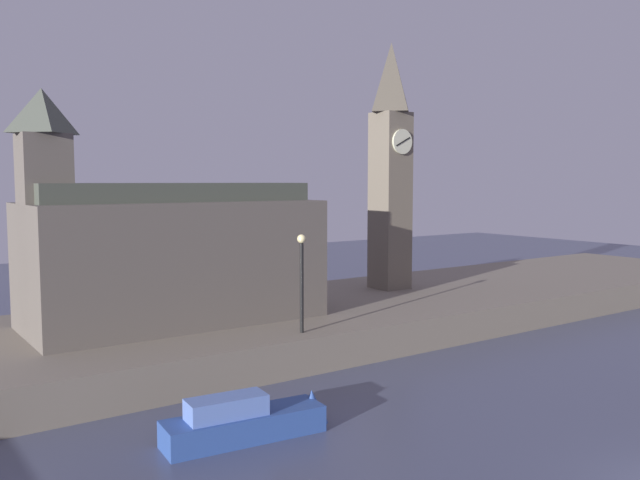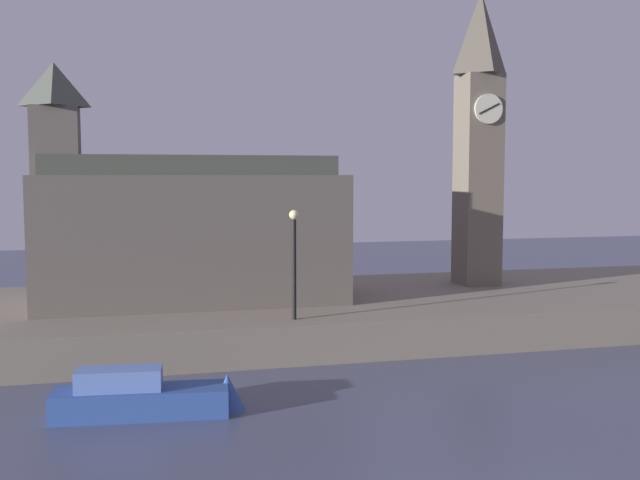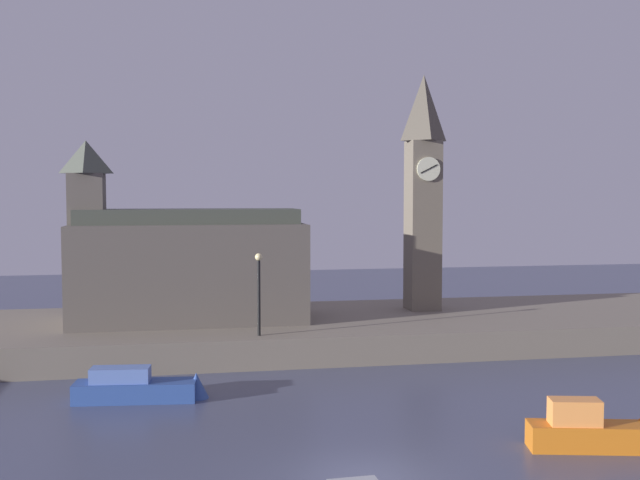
# 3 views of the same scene
# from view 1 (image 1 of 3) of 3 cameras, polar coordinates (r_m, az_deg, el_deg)

# --- Properties ---
(far_embankment) EXTENTS (70.00, 12.00, 1.50)m
(far_embankment) POSITION_cam_1_polar(r_m,az_deg,el_deg) (32.43, -3.98, -7.26)
(far_embankment) COLOR slate
(far_embankment) RESTS_ON ground
(clock_tower) EXTENTS (2.01, 2.07, 13.94)m
(clock_tower) POSITION_cam_1_polar(r_m,az_deg,el_deg) (38.23, 6.08, 6.67)
(clock_tower) COLOR #6B6051
(clock_tower) RESTS_ON far_embankment
(parliament_hall) EXTENTS (12.53, 5.60, 9.73)m
(parliament_hall) POSITION_cam_1_polar(r_m,az_deg,el_deg) (29.60, -13.08, -1.11)
(parliament_hall) COLOR #5B544C
(parliament_hall) RESTS_ON far_embankment
(streetlamp) EXTENTS (0.36, 0.36, 4.03)m
(streetlamp) POSITION_cam_1_polar(r_m,az_deg,el_deg) (26.92, -1.59, -2.75)
(streetlamp) COLOR black
(streetlamp) RESTS_ON far_embankment
(boat_tour_blue) EXTENTS (5.59, 1.82, 1.58)m
(boat_tour_blue) POSITION_cam_1_polar(r_m,az_deg,el_deg) (20.78, -5.46, -15.07)
(boat_tour_blue) COLOR #2D4C93
(boat_tour_blue) RESTS_ON ground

